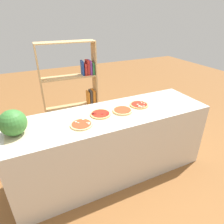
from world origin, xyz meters
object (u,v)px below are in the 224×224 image
Objects in this scene: pizza_plain_2 at (122,111)px; pizza_mushroom_3 at (139,105)px; bookshelf at (78,96)px; pizza_pepperoni_1 at (100,114)px; watermelon at (13,123)px; pizza_mushroom_0 at (82,124)px.

pizza_plain_2 is 1.00× the size of pizza_mushroom_3.
pizza_plain_2 is 1.18m from bookshelf.
pizza_pepperoni_1 is 1.12m from bookshelf.
pizza_mushroom_3 is at bearing -64.68° from bookshelf.
bookshelf is (0.94, 1.12, -0.31)m from watermelon.
pizza_plain_2 is at bearing -7.22° from pizza_pepperoni_1.
pizza_mushroom_0 is at bearing -154.11° from pizza_pepperoni_1.
watermelon reaches higher than pizza_mushroom_3.
pizza_mushroom_3 is (0.82, 0.15, 0.00)m from pizza_mushroom_0.
pizza_pepperoni_1 is at bearing 1.04° from watermelon.
pizza_mushroom_3 is at bearing 2.31° from pizza_pepperoni_1.
pizza_mushroom_0 reaches higher than pizza_pepperoni_1.
pizza_mushroom_0 is 0.83m from pizza_mushroom_3.
watermelon is 1.50m from bookshelf.
bookshelf is at bearing 88.34° from pizza_pepperoni_1.
pizza_plain_2 is at bearing -78.09° from bookshelf.
pizza_pepperoni_1 is (0.27, 0.13, 0.00)m from pizza_mushroom_0.
pizza_pepperoni_1 is 0.94× the size of watermelon.
pizza_mushroom_0 is at bearing -10.27° from watermelon.
watermelon is at bearing -178.96° from pizza_pepperoni_1.
pizza_plain_2 is at bearing -168.28° from pizza_mushroom_3.
bookshelf is at bearing 50.06° from watermelon.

